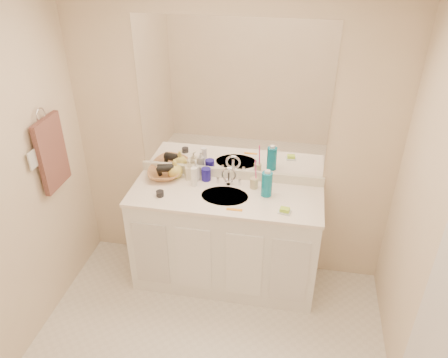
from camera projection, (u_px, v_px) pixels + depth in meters
name	position (u px, v px, depth m)	size (l,w,h in m)	color
ceiling	(180.00, 14.00, 1.76)	(2.60, 2.60, 0.02)	white
wall_back	(232.00, 142.00, 3.47)	(2.60, 0.02, 2.40)	beige
wall_right	(444.00, 277.00, 2.17)	(0.02, 2.60, 2.40)	beige
vanity_cabinet	(225.00, 240.00, 3.64)	(1.50, 0.55, 0.85)	white
countertop	(225.00, 196.00, 3.41)	(1.52, 0.57, 0.03)	white
backsplash	(231.00, 174.00, 3.60)	(1.52, 0.03, 0.08)	white
sink_basin	(225.00, 197.00, 3.39)	(0.37, 0.37, 0.02)	beige
faucet	(229.00, 178.00, 3.51)	(0.02, 0.02, 0.11)	silver
mirror	(232.00, 100.00, 3.28)	(1.48, 0.01, 1.20)	white
blue_mug	(206.00, 174.00, 3.57)	(0.08, 0.08, 0.11)	navy
tan_cup	(254.00, 183.00, 3.47)	(0.06, 0.06, 0.09)	beige
toothbrush	(256.00, 172.00, 3.41)	(0.01, 0.01, 0.21)	#FF4395
mouthwash_bottle	(267.00, 184.00, 3.35)	(0.08, 0.08, 0.20)	#0C7899
soap_dish	(285.00, 212.00, 3.19)	(0.09, 0.07, 0.01)	white
green_soap	(285.00, 210.00, 3.18)	(0.07, 0.05, 0.02)	#AFE638
orange_comb	(234.00, 210.00, 3.22)	(0.12, 0.02, 0.00)	orange
dark_jar	(160.00, 194.00, 3.38)	(0.06, 0.06, 0.04)	black
extra_white_bottle	(194.00, 177.00, 3.48)	(0.05, 0.05, 0.16)	white
soap_bottle_white	(196.00, 170.00, 3.56)	(0.07, 0.07, 0.17)	silver
soap_bottle_cream	(190.00, 169.00, 3.58)	(0.08, 0.08, 0.17)	beige
soap_bottle_yellow	(175.00, 169.00, 3.59)	(0.13, 0.13, 0.16)	#DCC655
wicker_basket	(164.00, 174.00, 3.62)	(0.27, 0.27, 0.07)	#A66E43
hair_dryer	(166.00, 168.00, 3.58)	(0.07, 0.07, 0.14)	black
towel_ring	(41.00, 115.00, 3.05)	(0.11, 0.11, 0.01)	silver
hand_towel	(52.00, 153.00, 3.20)	(0.04, 0.32, 0.55)	#4D2E29
switch_plate	(33.00, 160.00, 3.01)	(0.01, 0.09, 0.13)	silver
door	(446.00, 353.00, 2.02)	(0.02, 0.82, 2.00)	silver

